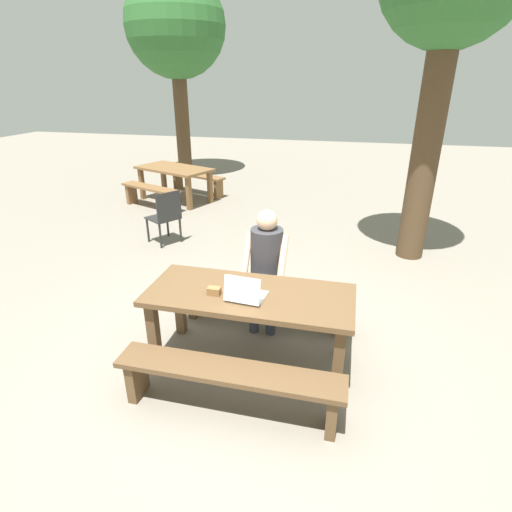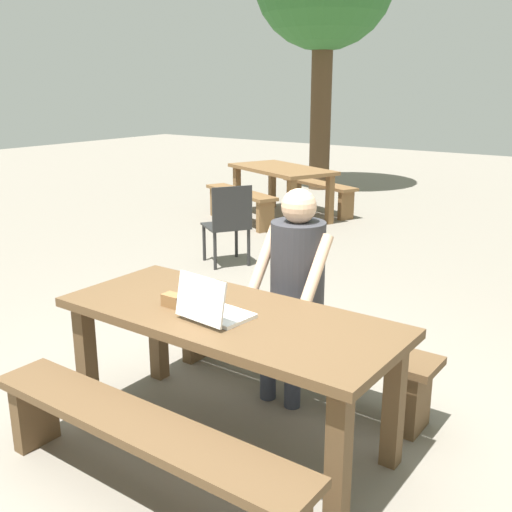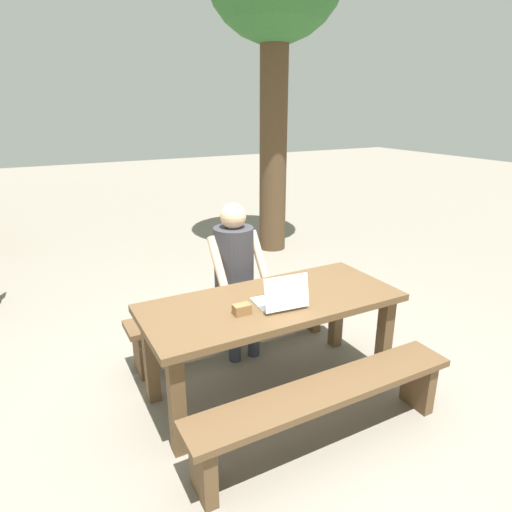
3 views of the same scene
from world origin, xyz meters
TOP-DOWN VIEW (x-y plane):
  - ground_plane at (0.00, 0.00)m, footprint 30.00×30.00m
  - picnic_table_front at (0.00, 0.00)m, footprint 1.85×0.79m
  - bench_near at (0.00, -0.66)m, footprint 1.83×0.30m
  - bench_far at (0.00, 0.66)m, footprint 1.83×0.30m
  - laptop at (-0.00, -0.12)m, footprint 0.34×0.31m
  - small_pouch at (-0.30, -0.10)m, footprint 0.11×0.07m
  - person_seated at (0.01, 0.64)m, footprint 0.44×0.42m

SIDE VIEW (x-z plane):
  - ground_plane at x=0.00m, z-range 0.00..0.00m
  - bench_near at x=0.00m, z-range 0.11..0.54m
  - bench_far at x=0.00m, z-range 0.11..0.54m
  - picnic_table_front at x=0.00m, z-range 0.26..1.00m
  - person_seated at x=0.01m, z-range 0.11..1.42m
  - small_pouch at x=-0.30m, z-range 0.74..0.81m
  - laptop at x=0.00m, z-range 0.68..0.92m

